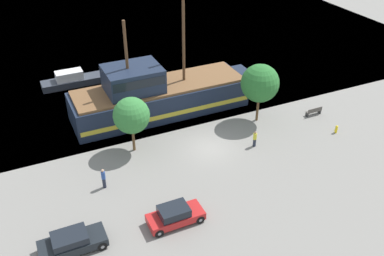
% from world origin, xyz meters
% --- Properties ---
extents(ground_plane, '(160.00, 160.00, 0.00)m').
position_xyz_m(ground_plane, '(0.00, 0.00, 0.00)').
color(ground_plane, gray).
extents(water_surface, '(80.00, 80.00, 0.00)m').
position_xyz_m(water_surface, '(0.00, 44.00, 0.00)').
color(water_surface, '#38667F').
rests_on(water_surface, ground).
extents(pirate_ship, '(18.84, 5.25, 11.11)m').
position_xyz_m(pirate_ship, '(-1.83, 7.94, 1.96)').
color(pirate_ship, '#192338').
rests_on(pirate_ship, water_surface).
extents(moored_boat_dockside, '(7.38, 1.93, 1.73)m').
position_xyz_m(moored_boat_dockside, '(-8.28, 17.78, 0.63)').
color(moored_boat_dockside, '#2D333D').
rests_on(moored_boat_dockside, water_surface).
extents(parked_car_curb_front, '(4.34, 1.88, 1.37)m').
position_xyz_m(parked_car_curb_front, '(-13.35, -6.62, 0.68)').
color(parked_car_curb_front, black).
rests_on(parked_car_curb_front, ground_plane).
extents(parked_car_curb_mid, '(3.97, 1.77, 1.41)m').
position_xyz_m(parked_car_curb_mid, '(-6.31, -7.16, 0.69)').
color(parked_car_curb_mid, '#B21E1E').
rests_on(parked_car_curb_mid, ground_plane).
extents(fire_hydrant, '(0.42, 0.25, 0.76)m').
position_xyz_m(fire_hydrant, '(11.95, -2.65, 0.41)').
color(fire_hydrant, yellow).
rests_on(fire_hydrant, ground_plane).
extents(bench_promenade_east, '(1.68, 0.45, 0.85)m').
position_xyz_m(bench_promenade_east, '(12.12, 0.84, 0.44)').
color(bench_promenade_east, '#4C4742').
rests_on(bench_promenade_east, ground_plane).
extents(pedestrian_walking_near, '(0.32, 0.32, 1.52)m').
position_xyz_m(pedestrian_walking_near, '(3.81, -1.35, 0.76)').
color(pedestrian_walking_near, '#232838').
rests_on(pedestrian_walking_near, ground_plane).
extents(pedestrian_walking_far, '(0.32, 0.32, 1.75)m').
position_xyz_m(pedestrian_walking_far, '(-9.83, -1.31, 0.89)').
color(pedestrian_walking_far, '#232838').
rests_on(pedestrian_walking_far, ground_plane).
extents(tree_row_east, '(3.14, 3.14, 5.10)m').
position_xyz_m(tree_row_east, '(-6.12, 2.57, 3.52)').
color(tree_row_east, brown).
rests_on(tree_row_east, ground_plane).
extents(tree_row_mideast, '(3.63, 3.63, 5.83)m').
position_xyz_m(tree_row_mideast, '(6.42, 2.42, 4.01)').
color(tree_row_mideast, brown).
rests_on(tree_row_mideast, ground_plane).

